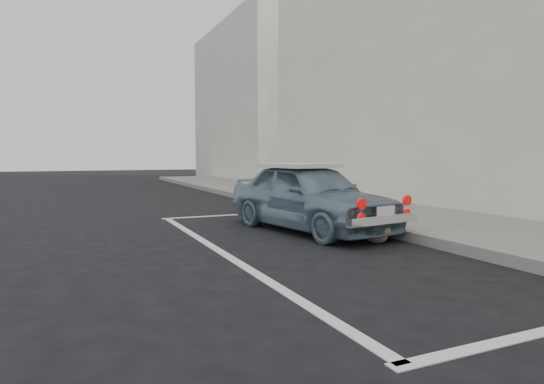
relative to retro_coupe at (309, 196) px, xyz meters
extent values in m
plane|color=black|center=(-1.00, -4.08, -0.58)|extent=(80.00, 80.00, 0.00)
cube|color=slate|center=(2.20, -2.08, -0.51)|extent=(2.80, 40.00, 0.15)
cube|color=beige|center=(5.35, -0.08, 2.92)|extent=(3.50, 18.00, 7.00)
cube|color=black|center=(3.66, -0.08, 0.82)|extent=(0.10, 16.00, 2.40)
cube|color=navy|center=(3.66, 1.12, 4.02)|extent=(0.10, 2.00, 1.60)
cube|color=orange|center=(3.66, 3.52, 4.02)|extent=(0.10, 2.00, 1.60)
cube|color=navy|center=(3.66, 5.92, 4.02)|extent=(0.10, 2.00, 1.60)
cube|color=beige|center=(5.35, 15.92, 3.42)|extent=(3.50, 10.00, 8.00)
cube|color=silver|center=(-0.50, 2.42, -0.58)|extent=(3.00, 0.12, 0.01)
cube|color=silver|center=(-1.90, -1.08, -0.58)|extent=(0.12, 7.00, 0.01)
imported|color=slate|center=(0.00, 0.00, -0.01)|extent=(1.89, 3.55, 1.15)
cube|color=silver|center=(-0.05, 0.33, 0.50)|extent=(1.15, 1.42, 0.07)
cube|color=silver|center=(0.27, -1.62, -0.20)|extent=(1.29, 0.33, 0.12)
cube|color=white|center=(0.27, -1.66, -0.10)|extent=(0.33, 0.07, 0.17)
cylinder|color=red|center=(-0.17, -1.72, 0.04)|extent=(0.15, 0.06, 0.15)
cylinder|color=red|center=(0.71, -1.57, 0.04)|extent=(0.15, 0.06, 0.15)
cylinder|color=red|center=(-0.17, -1.72, -0.14)|extent=(0.12, 0.06, 0.12)
cylinder|color=red|center=(0.71, -1.57, -0.14)|extent=(0.12, 0.06, 0.12)
ellipsoid|color=#6B6151|center=(0.33, -1.38, -0.46)|extent=(0.33, 0.42, 0.23)
sphere|color=#6B6151|center=(0.38, -1.54, -0.38)|extent=(0.14, 0.14, 0.14)
cone|color=#6B6151|center=(0.34, -1.55, -0.31)|extent=(0.05, 0.05, 0.06)
cone|color=#6B6151|center=(0.41, -1.53, -0.31)|extent=(0.05, 0.05, 0.06)
cylinder|color=#6B6151|center=(0.33, -1.18, -0.54)|extent=(0.18, 0.21, 0.03)
camera|label=1|loc=(-3.70, -6.64, 0.67)|focal=30.00mm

